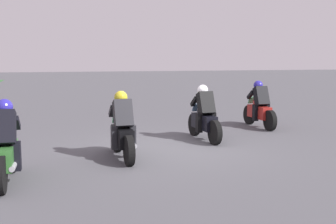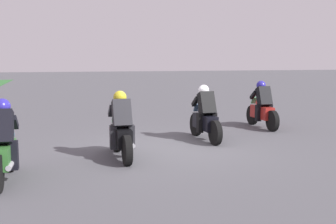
{
  "view_description": "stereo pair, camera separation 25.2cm",
  "coord_description": "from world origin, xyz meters",
  "px_view_note": "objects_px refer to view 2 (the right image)",
  "views": [
    {
      "loc": [
        -9.98,
        2.86,
        2.24
      ],
      "look_at": [
        0.1,
        0.03,
        0.9
      ],
      "focal_mm": 45.36,
      "sensor_mm": 36.0,
      "label": 1
    },
    {
      "loc": [
        -10.04,
        2.62,
        2.24
      ],
      "look_at": [
        0.1,
        0.03,
        0.9
      ],
      "focal_mm": 45.36,
      "sensor_mm": 36.0,
      "label": 2
    }
  ],
  "objects_px": {
    "rider_lane_a": "(262,108)",
    "rider_lane_d": "(3,148)",
    "rider_lane_b": "(205,117)",
    "rider_lane_c": "(121,131)"
  },
  "relations": [
    {
      "from": "rider_lane_c",
      "to": "rider_lane_d",
      "type": "xyz_separation_m",
      "value": [
        -1.28,
        2.33,
        0.0
      ]
    },
    {
      "from": "rider_lane_b",
      "to": "rider_lane_c",
      "type": "bearing_deg",
      "value": 118.21
    },
    {
      "from": "rider_lane_b",
      "to": "rider_lane_a",
      "type": "bearing_deg",
      "value": -61.52
    },
    {
      "from": "rider_lane_a",
      "to": "rider_lane_d",
      "type": "xyz_separation_m",
      "value": [
        -4.31,
        7.31,
        0.0
      ]
    },
    {
      "from": "rider_lane_c",
      "to": "rider_lane_d",
      "type": "relative_size",
      "value": 1.0
    },
    {
      "from": "rider_lane_a",
      "to": "rider_lane_b",
      "type": "height_order",
      "value": "same"
    },
    {
      "from": "rider_lane_b",
      "to": "rider_lane_d",
      "type": "bearing_deg",
      "value": 117.02
    },
    {
      "from": "rider_lane_a",
      "to": "rider_lane_d",
      "type": "bearing_deg",
      "value": 120.25
    },
    {
      "from": "rider_lane_b",
      "to": "rider_lane_c",
      "type": "height_order",
      "value": "same"
    },
    {
      "from": "rider_lane_a",
      "to": "rider_lane_b",
      "type": "distance_m",
      "value": 2.89
    }
  ]
}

